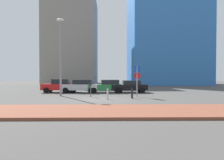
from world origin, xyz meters
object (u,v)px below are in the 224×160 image
Objects in this scene: parked_car_silver at (81,86)px; traffic_bollard_mid at (108,94)px; parking_meter at (91,88)px; parking_sign_post at (137,77)px; street_lamp at (60,51)px; parked_car_red at (61,86)px; parked_car_black at (129,86)px; parked_car_green at (107,86)px; traffic_bollard_near at (132,93)px.

traffic_bollard_mid is (3.17, -6.52, -0.35)m from parked_car_silver.
parking_sign_post is at bearing 0.50° from parking_meter.
traffic_bollard_mid is (-2.73, -1.94, -1.39)m from parking_sign_post.
parked_car_silver is 3.28× the size of parking_meter.
parked_car_silver is at bearing 68.98° from street_lamp.
parking_sign_post is 2.19× the size of parking_meter.
parking_sign_post is at bearing -30.67° from parked_car_red.
parked_car_red is 4.89× the size of traffic_bollard_mid.
parked_car_red is 3.24× the size of parking_meter.
parked_car_black reaches higher than parking_meter.
parked_car_green is 6.63m from traffic_bollard_mid.
street_lamp is 8.43× the size of traffic_bollard_near.
parking_sign_post is at bearing 64.10° from traffic_bollard_near.
parked_car_green is 5.56m from parking_sign_post.
street_lamp reaches higher than traffic_bollard_mid.
traffic_bollard_mid is (-2.51, -6.66, -0.31)m from parked_car_black.
parked_car_red reaches higher than parked_car_black.
parked_car_black is 4.85m from parking_sign_post.
traffic_bollard_near is (-0.61, -1.25, -1.39)m from parking_sign_post.
parked_car_silver is at bearing -8.11° from parked_car_red.
parked_car_black is at bearing 1.43° from parked_car_silver.
traffic_bollard_near is 1.02× the size of traffic_bollard_mid.
parking_sign_post reaches higher than parked_car_green.
parking_meter is (-1.50, -4.71, 0.09)m from parked_car_green.
parked_car_black is (8.08, -0.20, -0.05)m from parked_car_red.
parked_car_red is 2.42m from parked_car_silver.
parked_car_green is at bearing 40.01° from street_lamp.
parked_car_red is 9.87m from traffic_bollard_near.
parked_car_black is 0.56× the size of street_lamp.
street_lamp is (-7.10, -3.83, 3.65)m from parked_car_black.
parking_meter is 1.51× the size of traffic_bollard_mid.
parked_car_red is 1.48× the size of parking_sign_post.
parked_car_silver is 4.95× the size of traffic_bollard_mid.
traffic_bollard_mid is at bearing -50.18° from parking_meter.
parked_car_green reaches higher than traffic_bollard_mid.
street_lamp is 6.69m from traffic_bollard_mid.
parked_car_red is 0.99× the size of parked_car_silver.
parking_sign_post is 1.96m from traffic_bollard_near.
street_lamp is 8.08m from traffic_bollard_near.
parking_sign_post is (0.22, -4.72, 1.09)m from parked_car_black.
parked_car_red is 4.81× the size of traffic_bollard_near.
parked_car_silver is at bearing 115.94° from traffic_bollard_mid.
parked_car_green is 6.33m from traffic_bollard_near.
traffic_bollard_near is (7.70, -6.17, -0.35)m from parked_car_red.
parking_meter is at bearing 129.82° from traffic_bollard_mid.
street_lamp is (0.98, -4.03, 3.60)m from parked_car_red.
parked_car_silver is 7.26m from traffic_bollard_mid.
parked_car_black reaches higher than traffic_bollard_near.
traffic_bollard_near is (-0.39, -5.97, -0.30)m from parked_car_black.
parking_sign_post is (8.30, -4.92, 1.03)m from parked_car_red.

